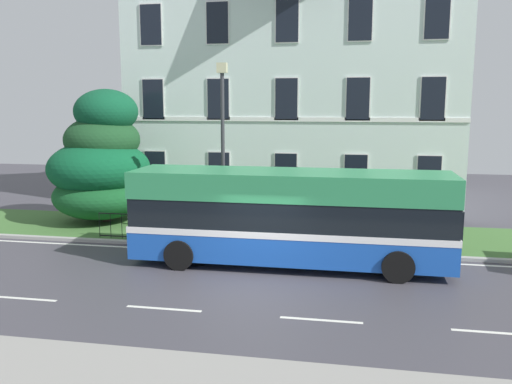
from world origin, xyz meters
TOP-DOWN VIEW (x-y plane):
  - ground_plane at (0.00, 0.86)m, footprint 60.00×56.00m
  - georgian_townhouse at (-0.46, 15.65)m, footprint 16.33×10.65m
  - iron_verge_railing at (-0.46, 4.40)m, footprint 12.81×0.04m
  - evergreen_tree at (-8.09, 7.21)m, footprint 4.35×4.35m
  - single_decker_bus at (0.70, 2.57)m, footprint 10.19×2.63m
  - street_lamp_post at (-2.11, 4.99)m, footprint 0.36×0.24m
  - litter_bin at (2.00, 5.25)m, footprint 0.56×0.56m

SIDE VIEW (x-z plane):
  - ground_plane at x=0.00m, z-range -0.11..0.07m
  - iron_verge_railing at x=-0.46m, z-range 0.14..1.11m
  - litter_bin at x=2.00m, z-range 0.12..1.26m
  - single_decker_bus at x=0.70m, z-range 0.08..3.15m
  - evergreen_tree at x=-8.09m, z-range -0.22..5.48m
  - street_lamp_post at x=-2.11m, z-range 0.61..7.13m
  - georgian_townhouse at x=-0.46m, z-range 0.15..13.07m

